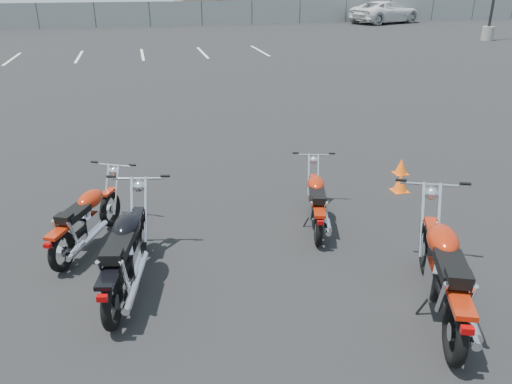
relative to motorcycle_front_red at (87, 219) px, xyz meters
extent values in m
plane|color=black|center=(2.24, -0.71, -0.43)|extent=(120.00, 120.00, 0.00)
torus|color=black|center=(0.28, 0.61, -0.16)|extent=(0.33, 0.54, 0.55)
cylinder|color=silver|center=(0.28, 0.61, -0.16)|extent=(0.15, 0.17, 0.15)
torus|color=black|center=(-0.29, -0.59, -0.16)|extent=(0.33, 0.54, 0.55)
cylinder|color=silver|center=(-0.29, -0.59, -0.16)|extent=(0.15, 0.17, 0.15)
cube|color=black|center=(0.00, 0.01, -0.12)|extent=(0.50, 0.90, 0.05)
cube|color=silver|center=(-0.02, -0.03, -0.07)|extent=(0.38, 0.42, 0.27)
cylinder|color=silver|center=(-0.02, -0.03, 0.10)|extent=(0.26, 0.29, 0.24)
ellipsoid|color=#A22109|center=(0.07, 0.16, 0.23)|extent=(0.48, 0.60, 0.23)
cube|color=black|center=(-0.12, -0.24, 0.21)|extent=(0.43, 0.56, 0.09)
cube|color=black|center=(-0.22, -0.44, 0.24)|extent=(0.25, 0.24, 0.11)
cube|color=#A22109|center=(-0.30, -0.60, 0.13)|extent=(0.32, 0.42, 0.05)
cube|color=#A22109|center=(0.28, 0.61, 0.13)|extent=(0.24, 0.33, 0.04)
cylinder|color=silver|center=(-0.13, -0.51, 0.07)|extent=(0.11, 0.17, 0.36)
cylinder|color=silver|center=(-0.33, -0.42, 0.07)|extent=(0.11, 0.17, 0.36)
cylinder|color=silver|center=(0.01, -0.30, -0.18)|extent=(0.51, 0.94, 0.12)
cylinder|color=silver|center=(-0.12, -0.56, -0.16)|extent=(0.24, 0.34, 0.12)
cylinder|color=silver|center=(0.41, 0.67, 0.13)|extent=(0.19, 0.35, 0.72)
cylinder|color=silver|center=(0.26, 0.74, 0.13)|extent=(0.19, 0.35, 0.72)
sphere|color=silver|center=(0.39, 0.84, 0.37)|extent=(0.20, 0.20, 0.15)
cylinder|color=silver|center=(0.40, 0.85, 0.46)|extent=(0.59, 0.30, 0.03)
cylinder|color=black|center=(0.68, 0.70, 0.50)|extent=(0.11, 0.08, 0.03)
cylinder|color=black|center=(0.11, 0.98, 0.50)|extent=(0.11, 0.08, 0.03)
cylinder|color=black|center=(-0.16, -0.02, -0.29)|extent=(0.14, 0.08, 0.27)
cube|color=#990505|center=(-0.40, -0.82, 0.07)|extent=(0.11, 0.09, 0.05)
torus|color=black|center=(0.71, -0.45, -0.12)|extent=(0.25, 0.64, 0.63)
cylinder|color=silver|center=(0.71, -0.45, -0.12)|extent=(0.14, 0.19, 0.17)
torus|color=black|center=(0.39, -1.94, -0.12)|extent=(0.25, 0.64, 0.63)
cylinder|color=silver|center=(0.39, -1.94, -0.12)|extent=(0.14, 0.19, 0.17)
cube|color=black|center=(0.55, -1.20, -0.07)|extent=(0.33, 1.10, 0.06)
cube|color=silver|center=(0.53, -1.25, -0.01)|extent=(0.37, 0.45, 0.32)
cylinder|color=silver|center=(0.53, -1.25, 0.18)|extent=(0.26, 0.30, 0.28)
ellipsoid|color=black|center=(0.58, -1.01, 0.33)|extent=(0.44, 0.66, 0.27)
cube|color=black|center=(0.48, -1.51, 0.30)|extent=(0.39, 0.62, 0.11)
cube|color=black|center=(0.42, -1.76, 0.35)|extent=(0.27, 0.23, 0.13)
cube|color=black|center=(0.38, -1.96, 0.22)|extent=(0.28, 0.47, 0.05)
cube|color=black|center=(0.71, -0.45, 0.22)|extent=(0.21, 0.38, 0.04)
cylinder|color=silver|center=(0.54, -1.82, 0.15)|extent=(0.09, 0.20, 0.41)
cylinder|color=silver|center=(0.29, -1.76, 0.15)|extent=(0.09, 0.20, 0.41)
cylinder|color=silver|center=(0.64, -1.54, -0.14)|extent=(0.34, 1.15, 0.14)
cylinder|color=silver|center=(0.57, -1.87, -0.12)|extent=(0.20, 0.39, 0.14)
cylinder|color=silver|center=(0.82, -0.35, 0.22)|extent=(0.13, 0.42, 0.83)
cylinder|color=silver|center=(0.64, -0.31, 0.22)|extent=(0.13, 0.42, 0.83)
sphere|color=silver|center=(0.77, -0.16, 0.49)|extent=(0.20, 0.20, 0.17)
cylinder|color=silver|center=(0.77, -0.14, 0.60)|extent=(0.73, 0.19, 0.03)
cylinder|color=black|center=(1.13, -0.24, 0.64)|extent=(0.13, 0.06, 0.04)
cylinder|color=black|center=(0.41, -0.09, 0.64)|extent=(0.13, 0.06, 0.04)
cylinder|color=black|center=(0.38, -1.27, -0.27)|extent=(0.17, 0.06, 0.32)
cube|color=#990505|center=(0.32, -2.23, 0.15)|extent=(0.12, 0.08, 0.06)
torus|color=black|center=(3.55, 0.49, -0.17)|extent=(0.23, 0.53, 0.52)
cylinder|color=silver|center=(3.55, 0.49, -0.17)|extent=(0.12, 0.16, 0.14)
torus|color=black|center=(3.21, -0.72, -0.17)|extent=(0.23, 0.53, 0.52)
cylinder|color=silver|center=(3.21, -0.72, -0.17)|extent=(0.12, 0.16, 0.14)
cube|color=black|center=(3.38, -0.12, -0.14)|extent=(0.33, 0.90, 0.05)
cube|color=silver|center=(3.37, -0.16, -0.09)|extent=(0.32, 0.38, 0.26)
cylinder|color=silver|center=(3.37, -0.16, 0.07)|extent=(0.23, 0.26, 0.23)
ellipsoid|color=#A22109|center=(3.43, 0.03, 0.19)|extent=(0.39, 0.55, 0.22)
cube|color=black|center=(3.31, -0.37, 0.17)|extent=(0.35, 0.52, 0.09)
cube|color=black|center=(3.25, -0.57, 0.21)|extent=(0.23, 0.20, 0.10)
cube|color=#A22109|center=(3.21, -0.74, 0.10)|extent=(0.25, 0.39, 0.04)
cube|color=#A22109|center=(3.55, 0.49, 0.10)|extent=(0.19, 0.31, 0.03)
cylinder|color=silver|center=(3.35, -0.62, 0.04)|extent=(0.09, 0.16, 0.34)
cylinder|color=silver|center=(3.15, -0.57, 0.04)|extent=(0.09, 0.16, 0.34)
cylinder|color=silver|center=(3.45, -0.40, -0.19)|extent=(0.34, 0.94, 0.11)
cylinder|color=silver|center=(3.37, -0.67, -0.17)|extent=(0.18, 0.32, 0.11)
cylinder|color=silver|center=(3.66, 0.57, 0.10)|extent=(0.13, 0.34, 0.68)
cylinder|color=silver|center=(3.51, 0.61, 0.10)|extent=(0.13, 0.34, 0.68)
sphere|color=silver|center=(3.62, 0.72, 0.33)|extent=(0.17, 0.17, 0.14)
cylinder|color=silver|center=(3.63, 0.74, 0.42)|extent=(0.59, 0.19, 0.03)
cylinder|color=black|center=(3.91, 0.64, 0.45)|extent=(0.11, 0.06, 0.03)
cylinder|color=black|center=(3.33, 0.80, 0.45)|extent=(0.11, 0.06, 0.03)
cylinder|color=black|center=(3.24, -0.17, -0.30)|extent=(0.14, 0.06, 0.26)
cube|color=#990505|center=(3.15, -0.95, 0.04)|extent=(0.10, 0.07, 0.05)
torus|color=black|center=(4.33, -1.76, -0.09)|extent=(0.37, 0.68, 0.68)
cylinder|color=silver|center=(4.33, -1.76, -0.09)|extent=(0.17, 0.21, 0.18)
torus|color=black|center=(3.72, -3.28, -0.09)|extent=(0.37, 0.68, 0.68)
cylinder|color=silver|center=(3.72, -3.28, -0.09)|extent=(0.17, 0.21, 0.18)
cube|color=black|center=(4.03, -2.52, -0.05)|extent=(0.55, 1.15, 0.07)
cube|color=silver|center=(4.00, -2.57, 0.02)|extent=(0.46, 0.52, 0.34)
cylinder|color=silver|center=(4.00, -2.57, 0.23)|extent=(0.32, 0.35, 0.30)
ellipsoid|color=#A22109|center=(4.10, -2.33, 0.39)|extent=(0.57, 0.74, 0.29)
cube|color=black|center=(3.90, -2.83, 0.36)|extent=(0.51, 0.69, 0.11)
cube|color=black|center=(3.79, -3.10, 0.41)|extent=(0.31, 0.28, 0.14)
cube|color=#A22109|center=(3.71, -3.30, 0.27)|extent=(0.37, 0.52, 0.06)
cube|color=#A22109|center=(4.33, -1.76, 0.27)|extent=(0.28, 0.41, 0.05)
cylinder|color=silver|center=(3.91, -3.18, 0.19)|extent=(0.13, 0.21, 0.45)
cylinder|color=silver|center=(3.65, -3.07, 0.19)|extent=(0.13, 0.21, 0.45)
cylinder|color=silver|center=(4.07, -2.90, -0.11)|extent=(0.57, 1.20, 0.15)
cylinder|color=silver|center=(3.93, -3.24, -0.09)|extent=(0.28, 0.42, 0.15)
cylinder|color=silver|center=(4.48, -1.67, 0.27)|extent=(0.22, 0.44, 0.90)
cylinder|color=silver|center=(4.29, -1.59, 0.27)|extent=(0.22, 0.44, 0.90)
sphere|color=silver|center=(4.45, -1.46, 0.57)|extent=(0.24, 0.24, 0.18)
cylinder|color=silver|center=(4.46, -1.44, 0.68)|extent=(0.75, 0.33, 0.03)
cylinder|color=black|center=(4.82, -1.61, 0.73)|extent=(0.14, 0.09, 0.04)
cylinder|color=black|center=(4.09, -1.31, 0.73)|extent=(0.14, 0.09, 0.04)
cylinder|color=black|center=(3.84, -2.56, -0.26)|extent=(0.18, 0.09, 0.34)
cube|color=#990505|center=(3.60, -3.58, 0.19)|extent=(0.13, 0.11, 0.07)
cone|color=#FF5A0D|center=(5.33, 0.79, -0.26)|extent=(0.26, 0.26, 0.32)
cube|color=#FF5A0D|center=(5.33, 0.79, -0.43)|extent=(0.28, 0.28, 0.01)
cone|color=#FF5A0D|center=(5.77, 1.58, -0.27)|extent=(0.24, 0.24, 0.30)
cube|color=#FF5A0D|center=(5.77, 1.58, -0.43)|extent=(0.26, 0.26, 0.01)
cylinder|color=gray|center=(21.68, 20.57, -0.03)|extent=(0.70, 0.70, 0.80)
cube|color=slate|center=(2.24, 34.29, 0.47)|extent=(80.00, 0.04, 1.80)
cylinder|color=black|center=(-5.76, 34.29, 0.47)|extent=(0.06, 0.06, 1.80)
cylinder|color=black|center=(-1.76, 34.29, 0.47)|extent=(0.06, 0.06, 1.80)
cylinder|color=black|center=(2.24, 34.29, 0.47)|extent=(0.06, 0.06, 1.80)
cylinder|color=black|center=(6.24, 34.29, 0.47)|extent=(0.06, 0.06, 1.80)
cylinder|color=black|center=(10.24, 34.29, 0.47)|extent=(0.06, 0.06, 1.80)
cylinder|color=black|center=(14.24, 34.29, 0.47)|extent=(0.06, 0.06, 1.80)
cylinder|color=black|center=(18.24, 34.29, 0.47)|extent=(0.06, 0.06, 1.80)
cylinder|color=black|center=(22.24, 34.29, 0.47)|extent=(0.06, 0.06, 1.80)
cylinder|color=black|center=(26.24, 34.29, 0.47)|extent=(0.06, 0.06, 1.80)
cylinder|color=black|center=(30.24, 34.29, 0.47)|extent=(0.06, 0.06, 1.80)
cylinder|color=black|center=(34.24, 34.29, 0.47)|extent=(0.06, 0.06, 1.80)
cube|color=silver|center=(-4.76, 19.29, -0.43)|extent=(0.12, 4.00, 0.01)
cube|color=silver|center=(-1.76, 19.29, -0.43)|extent=(0.12, 4.00, 0.01)
cube|color=silver|center=(1.24, 19.29, -0.43)|extent=(0.12, 4.00, 0.01)
cube|color=silver|center=(4.24, 19.29, -0.43)|extent=(0.12, 4.00, 0.01)
cube|color=silver|center=(7.24, 19.29, -0.43)|extent=(0.12, 4.00, 0.01)
imported|color=silver|center=(21.10, 32.86, 0.93)|extent=(5.25, 7.69, 2.71)
camera|label=1|loc=(0.88, -6.70, 3.16)|focal=35.00mm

